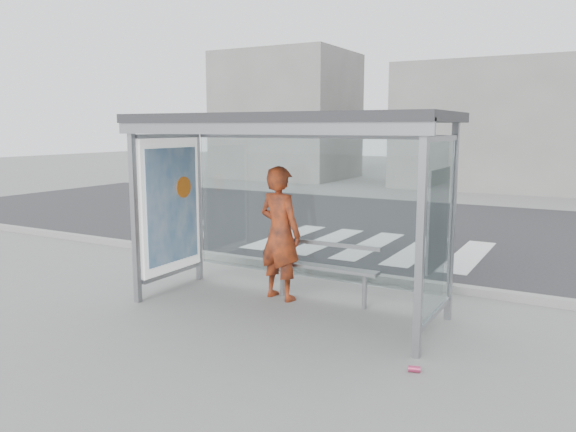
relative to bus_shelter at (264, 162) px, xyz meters
The scene contains 10 objects.
ground 2.02m from the bus_shelter, ahead, with size 80.00×80.00×0.00m, color slate.
road 7.22m from the bus_shelter, 86.94° to the left, with size 30.00×10.00×0.01m, color #252528.
curb 2.72m from the bus_shelter, 78.88° to the left, with size 30.00×0.18×0.12m, color gray.
crosswalk 4.86m from the bus_shelter, 91.66° to the left, with size 4.55×3.00×0.00m.
bus_shelter is the anchor object (origin of this frame).
building_left 20.38m from the bus_shelter, 118.23° to the left, with size 6.00×5.00×6.00m, color slate.
building_center 17.95m from the bus_shelter, 88.81° to the left, with size 8.00×5.00×5.00m, color slate.
person 1.09m from the bus_shelter, 83.66° to the left, with size 0.70×0.46×1.91m, color orange.
bench 1.69m from the bus_shelter, 39.22° to the left, with size 1.65×0.21×0.85m.
soda_can 3.34m from the bus_shelter, 24.71° to the right, with size 0.07×0.07×0.12m, color #C93B67.
Camera 1 is at (3.57, -6.36, 2.44)m, focal length 35.00 mm.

